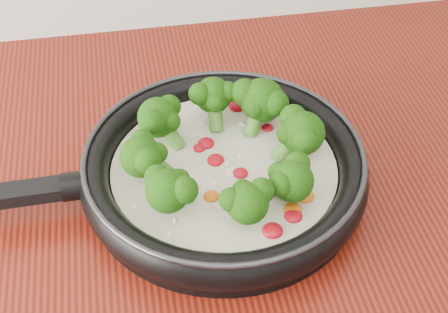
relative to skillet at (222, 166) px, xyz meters
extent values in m
cylinder|color=black|center=(0.00, 0.00, -0.03)|extent=(0.32, 0.32, 0.01)
torus|color=black|center=(0.00, 0.00, 0.00)|extent=(0.34, 0.34, 0.03)
torus|color=#2D2D33|center=(0.00, 0.00, 0.02)|extent=(0.33, 0.33, 0.01)
cylinder|color=black|center=(-0.17, 0.00, 0.00)|extent=(0.03, 0.03, 0.03)
cylinder|color=beige|center=(0.00, 0.00, -0.01)|extent=(0.27, 0.27, 0.02)
ellipsoid|color=#A40714|center=(0.06, -0.09, 0.00)|extent=(0.03, 0.03, 0.01)
ellipsoid|color=#A40714|center=(-0.02, 0.03, 0.00)|extent=(0.02, 0.02, 0.01)
ellipsoid|color=#D2590D|center=(-0.02, -0.05, 0.00)|extent=(0.02, 0.02, 0.01)
ellipsoid|color=#A40714|center=(-0.01, 0.04, 0.00)|extent=(0.03, 0.03, 0.01)
ellipsoid|color=#A40714|center=(0.02, -0.02, 0.00)|extent=(0.02, 0.02, 0.01)
ellipsoid|color=#D2590D|center=(0.00, -0.05, 0.00)|extent=(0.03, 0.03, 0.01)
ellipsoid|color=#A40714|center=(0.07, 0.09, 0.00)|extent=(0.02, 0.02, 0.01)
ellipsoid|color=#A40714|center=(-0.01, 0.01, 0.00)|extent=(0.03, 0.03, 0.01)
ellipsoid|color=#D2590D|center=(0.06, -0.08, 0.00)|extent=(0.02, 0.02, 0.01)
ellipsoid|color=#A40714|center=(0.08, -0.01, 0.00)|extent=(0.02, 0.02, 0.01)
ellipsoid|color=#A40714|center=(0.04, 0.10, 0.00)|extent=(0.03, 0.03, 0.01)
ellipsoid|color=#D2590D|center=(0.08, -0.06, 0.00)|extent=(0.02, 0.02, 0.01)
ellipsoid|color=#A40714|center=(-0.05, -0.01, 0.00)|extent=(0.02, 0.02, 0.01)
ellipsoid|color=#A40714|center=(0.07, 0.06, 0.00)|extent=(0.02, 0.02, 0.01)
ellipsoid|color=#D2590D|center=(-0.08, -0.03, 0.00)|extent=(0.02, 0.02, 0.01)
ellipsoid|color=#A40714|center=(0.03, -0.11, 0.00)|extent=(0.03, 0.03, 0.01)
ellipsoid|color=white|center=(0.05, -0.04, 0.00)|extent=(0.01, 0.01, 0.00)
ellipsoid|color=white|center=(-0.01, 0.08, 0.00)|extent=(0.01, 0.01, 0.00)
ellipsoid|color=white|center=(-0.08, 0.03, 0.00)|extent=(0.01, 0.01, 0.00)
ellipsoid|color=white|center=(-0.01, 0.11, 0.00)|extent=(0.01, 0.01, 0.00)
ellipsoid|color=white|center=(0.04, 0.07, 0.00)|extent=(0.01, 0.01, 0.00)
ellipsoid|color=white|center=(-0.10, -0.05, 0.00)|extent=(0.01, 0.01, 0.00)
ellipsoid|color=white|center=(0.01, -0.01, 0.00)|extent=(0.01, 0.01, 0.00)
ellipsoid|color=white|center=(0.01, -0.02, 0.00)|extent=(0.01, 0.01, 0.00)
ellipsoid|color=white|center=(-0.06, -0.07, 0.00)|extent=(0.01, 0.01, 0.00)
ellipsoid|color=white|center=(-0.07, -0.09, 0.00)|extent=(0.01, 0.01, 0.00)
ellipsoid|color=white|center=(-0.02, 0.04, 0.00)|extent=(0.01, 0.01, 0.00)
ellipsoid|color=white|center=(0.04, -0.11, 0.00)|extent=(0.01, 0.01, 0.00)
ellipsoid|color=white|center=(0.02, 0.01, 0.00)|extent=(0.01, 0.01, 0.00)
ellipsoid|color=white|center=(-0.07, -0.04, 0.00)|extent=(0.00, 0.01, 0.00)
ellipsoid|color=white|center=(-0.07, 0.09, 0.00)|extent=(0.01, 0.01, 0.00)
ellipsoid|color=white|center=(0.01, 0.00, 0.00)|extent=(0.01, 0.01, 0.00)
ellipsoid|color=white|center=(-0.07, -0.02, 0.00)|extent=(0.01, 0.01, 0.00)
ellipsoid|color=white|center=(-0.03, -0.03, 0.00)|extent=(0.01, 0.01, 0.00)
ellipsoid|color=white|center=(0.00, 0.00, 0.00)|extent=(0.01, 0.01, 0.00)
ellipsoid|color=white|center=(-0.01, -0.03, 0.00)|extent=(0.01, 0.01, 0.00)
ellipsoid|color=white|center=(0.07, -0.01, 0.00)|extent=(0.00, 0.01, 0.00)
ellipsoid|color=white|center=(-0.02, 0.06, 0.00)|extent=(0.01, 0.01, 0.00)
ellipsoid|color=white|center=(0.03, -0.04, 0.00)|extent=(0.01, 0.01, 0.00)
ellipsoid|color=white|center=(0.02, 0.11, 0.00)|extent=(0.01, 0.01, 0.00)
ellipsoid|color=white|center=(0.01, 0.09, 0.00)|extent=(0.01, 0.01, 0.00)
ellipsoid|color=white|center=(-0.01, 0.02, 0.00)|extent=(0.01, 0.01, 0.00)
cylinder|color=#518F2E|center=(0.08, 0.00, 0.01)|extent=(0.04, 0.02, 0.04)
sphere|color=black|center=(0.09, 0.00, 0.03)|extent=(0.05, 0.05, 0.05)
sphere|color=black|center=(0.09, 0.02, 0.04)|extent=(0.03, 0.03, 0.03)
sphere|color=black|center=(0.09, -0.02, 0.04)|extent=(0.03, 0.03, 0.03)
sphere|color=black|center=(0.08, 0.00, 0.04)|extent=(0.03, 0.03, 0.03)
cylinder|color=#518F2E|center=(0.05, 0.06, 0.02)|extent=(0.04, 0.04, 0.04)
sphere|color=black|center=(0.06, 0.07, 0.03)|extent=(0.06, 0.06, 0.05)
sphere|color=black|center=(0.04, 0.08, 0.04)|extent=(0.03, 0.03, 0.03)
sphere|color=black|center=(0.07, 0.05, 0.04)|extent=(0.03, 0.03, 0.03)
sphere|color=black|center=(0.05, 0.06, 0.04)|extent=(0.03, 0.03, 0.03)
cylinder|color=#518F2E|center=(0.00, 0.07, 0.01)|extent=(0.02, 0.04, 0.04)
sphere|color=black|center=(0.01, 0.09, 0.03)|extent=(0.05, 0.05, 0.05)
sphere|color=black|center=(-0.01, 0.09, 0.04)|extent=(0.03, 0.03, 0.03)
sphere|color=black|center=(0.02, 0.09, 0.04)|extent=(0.03, 0.03, 0.03)
sphere|color=black|center=(0.00, 0.07, 0.04)|extent=(0.02, 0.02, 0.02)
cylinder|color=#518F2E|center=(-0.05, 0.05, 0.01)|extent=(0.04, 0.04, 0.04)
sphere|color=black|center=(-0.07, 0.06, 0.03)|extent=(0.05, 0.05, 0.05)
sphere|color=black|center=(-0.07, 0.04, 0.04)|extent=(0.03, 0.03, 0.03)
sphere|color=black|center=(-0.05, 0.07, 0.04)|extent=(0.03, 0.03, 0.03)
sphere|color=black|center=(-0.05, 0.05, 0.03)|extent=(0.02, 0.02, 0.02)
cylinder|color=#518F2E|center=(-0.07, 0.00, 0.02)|extent=(0.04, 0.02, 0.04)
sphere|color=black|center=(-0.09, 0.00, 0.03)|extent=(0.05, 0.05, 0.05)
sphere|color=black|center=(-0.08, -0.02, 0.04)|extent=(0.03, 0.03, 0.03)
sphere|color=black|center=(-0.09, 0.01, 0.04)|extent=(0.03, 0.03, 0.03)
sphere|color=black|center=(-0.07, 0.00, 0.04)|extent=(0.02, 0.02, 0.02)
cylinder|color=#518F2E|center=(-0.05, -0.05, 0.02)|extent=(0.04, 0.04, 0.04)
sphere|color=black|center=(-0.07, -0.06, 0.04)|extent=(0.05, 0.05, 0.05)
sphere|color=black|center=(-0.05, -0.07, 0.04)|extent=(0.03, 0.03, 0.03)
sphere|color=black|center=(-0.08, -0.05, 0.04)|extent=(0.03, 0.03, 0.03)
sphere|color=black|center=(-0.05, -0.05, 0.04)|extent=(0.02, 0.02, 0.02)
cylinder|color=#518F2E|center=(0.01, -0.07, 0.01)|extent=(0.02, 0.04, 0.04)
sphere|color=black|center=(0.01, -0.09, 0.03)|extent=(0.05, 0.05, 0.04)
sphere|color=black|center=(0.03, -0.08, 0.04)|extent=(0.03, 0.03, 0.03)
sphere|color=black|center=(-0.01, -0.09, 0.04)|extent=(0.03, 0.03, 0.03)
sphere|color=black|center=(0.01, -0.07, 0.03)|extent=(0.02, 0.02, 0.02)
cylinder|color=#518F2E|center=(0.05, -0.06, 0.01)|extent=(0.04, 0.04, 0.04)
sphere|color=black|center=(0.06, -0.07, 0.03)|extent=(0.05, 0.05, 0.05)
sphere|color=black|center=(0.07, -0.05, 0.04)|extent=(0.03, 0.03, 0.03)
sphere|color=black|center=(0.05, -0.08, 0.04)|extent=(0.03, 0.03, 0.03)
sphere|color=black|center=(0.05, -0.06, 0.03)|extent=(0.02, 0.02, 0.02)
camera|label=1|loc=(-0.09, -0.54, 0.52)|focal=52.07mm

